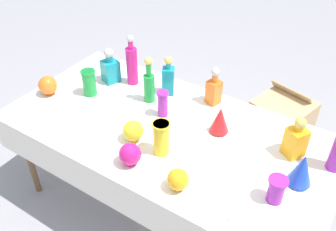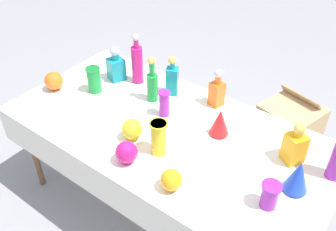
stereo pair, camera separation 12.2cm
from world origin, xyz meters
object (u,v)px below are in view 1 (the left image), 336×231
square_decanter_2 (296,139)px  slender_vase_0 (276,189)px  slender_vase_1 (161,137)px  round_bowl_1 (178,180)px  round_bowl_2 (48,85)px  fluted_vase_1 (302,169)px  slender_vase_3 (89,82)px  square_decanter_1 (214,89)px  cardboard_box_behind_left (281,119)px  fluted_vase_0 (220,120)px  slender_vase_2 (163,103)px  tall_bottle_2 (149,84)px  round_bowl_3 (130,154)px  round_bowl_0 (133,131)px  square_decanter_3 (168,78)px  square_decanter_0 (110,68)px  tall_bottle_0 (132,64)px

square_decanter_2 → slender_vase_0: bearing=-85.4°
slender_vase_1 → round_bowl_1: bearing=-39.0°
round_bowl_2 → slender_vase_0: bearing=-1.5°
fluted_vase_1 → slender_vase_3: bearing=179.0°
square_decanter_2 → slender_vase_1: (-0.64, -0.39, 0.00)m
fluted_vase_1 → square_decanter_1: bearing=150.7°
round_bowl_1 → cardboard_box_behind_left: round_bowl_1 is taller
slender_vase_0 → fluted_vase_0: bearing=145.6°
square_decanter_2 → round_bowl_2: bearing=-168.5°
slender_vase_3 → round_bowl_2: 0.29m
slender_vase_2 → square_decanter_1: bearing=55.2°
slender_vase_1 → fluted_vase_0: bearing=60.6°
slender_vase_0 → tall_bottle_2: bearing=160.4°
round_bowl_2 → round_bowl_3: round_bowl_2 is taller
slender_vase_1 → cardboard_box_behind_left: size_ratio=0.40×
round_bowl_2 → round_bowl_0: bearing=-4.8°
tall_bottle_2 → square_decanter_3: 0.15m
fluted_vase_1 → round_bowl_3: bearing=-156.2°
slender_vase_2 → round_bowl_0: size_ratio=1.33×
square_decanter_2 → slender_vase_1: 0.75m
round_bowl_0 → round_bowl_3: bearing=-57.6°
square_decanter_2 → square_decanter_3: 0.94m
round_bowl_2 → round_bowl_1: bearing=-11.4°
square_decanter_0 → slender_vase_2: square_decanter_0 is taller
square_decanter_3 → slender_vase_2: square_decanter_3 is taller
round_bowl_0 → cardboard_box_behind_left: bearing=70.2°
slender_vase_2 → tall_bottle_2: bearing=152.2°
slender_vase_3 → fluted_vase_0: slender_vase_3 is taller
square_decanter_1 → round_bowl_2: 1.14m
tall_bottle_2 → square_decanter_1: 0.43m
tall_bottle_2 → round_bowl_2: (-0.63, -0.32, -0.06)m
slender_vase_0 → slender_vase_2: size_ratio=0.82×
slender_vase_0 → round_bowl_3: bearing=-166.1°
slender_vase_0 → fluted_vase_1: bearing=69.2°
tall_bottle_0 → round_bowl_2: tall_bottle_0 is taller
tall_bottle_2 → square_decanter_0: 0.38m
square_decanter_1 → fluted_vase_1: (0.71, -0.40, -0.01)m
slender_vase_1 → cardboard_box_behind_left: 1.62m
tall_bottle_2 → round_bowl_0: tall_bottle_2 is taller
square_decanter_1 → square_decanter_3: bearing=-167.7°
slender_vase_2 → fluted_vase_0: size_ratio=0.99×
tall_bottle_2 → round_bowl_3: tall_bottle_2 is taller
slender_vase_2 → fluted_vase_0: bearing=7.2°
square_decanter_0 → square_decanter_3: (0.44, 0.09, 0.01)m
round_bowl_0 → tall_bottle_0: bearing=127.5°
fluted_vase_0 → slender_vase_2: bearing=-172.8°
square_decanter_0 → square_decanter_3: bearing=11.9°
square_decanter_2 → slender_vase_1: bearing=-148.3°
square_decanter_2 → round_bowl_0: (-0.83, -0.40, -0.04)m
tall_bottle_2 → slender_vase_2: size_ratio=1.85×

